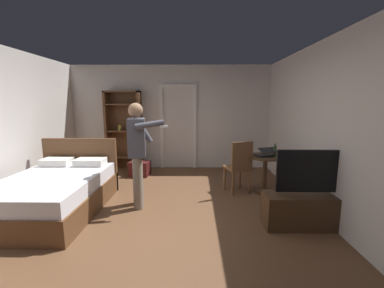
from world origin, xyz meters
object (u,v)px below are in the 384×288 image
object	(u,v)px
suitcase_dark	(140,169)
bookshelf	(124,128)
bottle_on_table	(275,151)
person_blue_shirt	(138,149)
side_table	(265,167)
tv_flatscreen	(310,206)
bed	(56,191)
wooden_chair	(239,165)
laptop	(266,154)

from	to	relation	value
suitcase_dark	bookshelf	bearing A→B (deg)	137.69
bookshelf	bottle_on_table	world-z (taller)	bookshelf
person_blue_shirt	suitcase_dark	xyz separation A→B (m)	(-0.38, 1.73, -0.80)
side_table	person_blue_shirt	bearing A→B (deg)	-162.68
tv_flatscreen	side_table	bearing A→B (deg)	100.56
bed	tv_flatscreen	size ratio (longest dim) A/B	1.64
person_blue_shirt	suitcase_dark	world-z (taller)	person_blue_shirt
side_table	bottle_on_table	size ratio (longest dim) A/B	2.89
tv_flatscreen	bottle_on_table	size ratio (longest dim) A/B	5.14
bottle_on_table	suitcase_dark	xyz separation A→B (m)	(-2.75, 1.11, -0.64)
bed	wooden_chair	size ratio (longest dim) A/B	2.06
wooden_chair	bookshelf	bearing A→B (deg)	146.76
tv_flatscreen	wooden_chair	xyz separation A→B (m)	(-0.76, 1.29, 0.25)
person_blue_shirt	bed	bearing A→B (deg)	-172.31
bottle_on_table	suitcase_dark	size ratio (longest dim) A/B	0.54
bed	suitcase_dark	world-z (taller)	bed
laptop	suitcase_dark	distance (m)	2.87
bookshelf	laptop	world-z (taller)	bookshelf
laptop	wooden_chair	size ratio (longest dim) A/B	0.42
side_table	wooden_chair	size ratio (longest dim) A/B	0.71
bookshelf	suitcase_dark	xyz separation A→B (m)	(0.50, -0.60, -0.89)
tv_flatscreen	laptop	bearing A→B (deg)	101.56
bed	tv_flatscreen	xyz separation A→B (m)	(3.77, -0.49, -0.01)
person_blue_shirt	wooden_chair	bearing A→B (deg)	19.76
laptop	bottle_on_table	size ratio (longest dim) A/B	1.70
tv_flatscreen	bottle_on_table	world-z (taller)	tv_flatscreen
side_table	person_blue_shirt	world-z (taller)	person_blue_shirt
laptop	bottle_on_table	bearing A→B (deg)	-14.06
tv_flatscreen	suitcase_dark	xyz separation A→B (m)	(-2.87, 2.39, -0.13)
bookshelf	laptop	distance (m)	3.53
bookshelf	bottle_on_table	size ratio (longest dim) A/B	8.10
side_table	wooden_chair	xyz separation A→B (m)	(-0.50, -0.07, 0.07)
tv_flatscreen	person_blue_shirt	bearing A→B (deg)	165.10
tv_flatscreen	laptop	xyz separation A→B (m)	(-0.27, 1.32, 0.45)
side_table	laptop	size ratio (longest dim) A/B	1.70
suitcase_dark	wooden_chair	bearing A→B (deg)	-19.39
suitcase_dark	tv_flatscreen	bearing A→B (deg)	-31.58
laptop	bottle_on_table	distance (m)	0.17
side_table	person_blue_shirt	xyz separation A→B (m)	(-2.24, -0.70, 0.49)
person_blue_shirt	suitcase_dark	size ratio (longest dim) A/B	3.77
tv_flatscreen	suitcase_dark	size ratio (longest dim) A/B	2.79
tv_flatscreen	bookshelf	bearing A→B (deg)	138.32
bookshelf	tv_flatscreen	distance (m)	4.57
bed	side_table	bearing A→B (deg)	13.91
bed	side_table	distance (m)	3.62
bookshelf	laptop	bearing A→B (deg)	-28.44
bed	bookshelf	size ratio (longest dim) A/B	1.04
tv_flatscreen	person_blue_shirt	size ratio (longest dim) A/B	0.74
tv_flatscreen	laptop	world-z (taller)	tv_flatscreen
side_table	suitcase_dark	size ratio (longest dim) A/B	1.57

